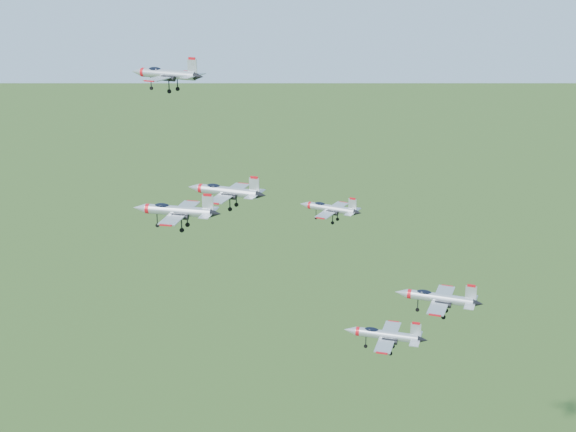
% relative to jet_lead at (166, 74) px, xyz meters
% --- Properties ---
extents(jet_lead, '(13.89, 11.58, 3.71)m').
position_rel_jet_lead_xyz_m(jet_lead, '(0.00, 0.00, 0.00)').
color(jet_lead, '#A3A8AF').
extents(jet_left_high, '(12.90, 10.65, 3.45)m').
position_rel_jet_lead_xyz_m(jet_left_high, '(14.81, -11.96, -15.06)').
color(jet_left_high, '#A3A8AF').
extents(jet_right_high, '(12.57, 10.42, 3.36)m').
position_rel_jet_lead_xyz_m(jet_right_high, '(13.22, -25.82, -13.94)').
color(jet_right_high, '#A3A8AF').
extents(jet_left_low, '(10.80, 9.05, 2.89)m').
position_rel_jet_lead_xyz_m(jet_left_low, '(28.15, -1.23, -19.82)').
color(jet_left_low, '#A3A8AF').
extents(jet_right_low, '(11.61, 9.55, 3.11)m').
position_rel_jet_lead_xyz_m(jet_right_low, '(41.25, -20.70, -30.62)').
color(jet_right_low, '#A3A8AF').
extents(jet_trail, '(13.42, 11.05, 3.59)m').
position_rel_jet_lead_xyz_m(jet_trail, '(46.55, -6.43, -30.56)').
color(jet_trail, '#A3A8AF').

